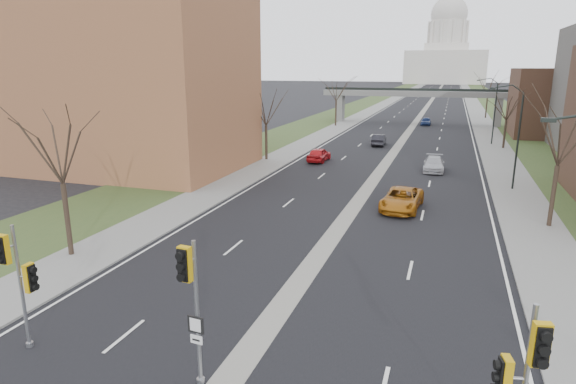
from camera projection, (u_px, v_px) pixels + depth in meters
The scene contains 26 objects.
road_surface at pixel (432, 100), 152.87m from camera, with size 20.00×600.00×0.01m, color black.
median_strip at pixel (432, 100), 152.87m from camera, with size 1.20×600.00×0.02m, color gray.
sidewalk_right at pixel (472, 101), 149.14m from camera, with size 4.00×600.00×0.12m, color gray.
sidewalk_left at pixel (393, 99), 156.57m from camera, with size 4.00×600.00×0.12m, color gray.
grass_verge_right at pixel (493, 101), 147.28m from camera, with size 8.00×600.00×0.10m, color #2A411E.
grass_verge_left at pixel (375, 99), 158.44m from camera, with size 8.00×600.00×0.10m, color #2A411E.
apartment_building at pixel (115, 58), 48.13m from camera, with size 25.00×16.00×22.00m, color #975F3C.
commercial_block_far at pixel (563, 103), 71.45m from camera, with size 14.00×14.00×10.00m, color #4D2F24.
pedestrian_bridge at pixel (416, 97), 87.47m from camera, with size 34.00×3.00×6.45m.
capitol at pixel (446, 53), 304.06m from camera, with size 48.00×42.00×55.75m.
streetlight_mid at pixel (511, 107), 39.53m from camera, with size 2.61×0.20×8.70m.
streetlight_far at pixel (490, 92), 63.36m from camera, with size 2.61×0.20×8.70m.
tree_left_a at pixel (57, 137), 25.03m from camera, with size 7.20×7.20×9.40m.
tree_left_b at pixel (266, 104), 52.64m from camera, with size 6.75×6.75×8.81m.
tree_left_c at pixel (337, 86), 83.61m from camera, with size 7.65×7.65×9.99m.
tree_right_a at pixel (563, 126), 29.81m from camera, with size 7.20×7.20×9.40m.
tree_right_b at pixel (508, 103), 60.28m from camera, with size 6.30×6.30×8.22m.
tree_right_c at pixel (489, 83), 96.64m from camera, with size 7.65×7.65×9.99m.
signal_pole_left at pixel (18, 271), 17.03m from camera, with size 0.84×0.86×4.81m.
signal_pole_median at pixel (191, 290), 14.81m from camera, with size 0.58×0.83×5.03m.
signal_pole_right at pixel (522, 373), 11.30m from camera, with size 1.02×0.82×4.89m.
car_left_near at pixel (319, 154), 53.32m from camera, with size 1.82×4.52×1.54m, color #B31419.
car_left_far at pixel (379, 140), 64.23m from camera, with size 1.56×4.48×1.48m, color black.
car_right_near at pixel (402, 199), 35.29m from camera, with size 2.58×5.59×1.55m, color #A55E11.
car_right_mid at pixel (434, 164), 48.44m from camera, with size 1.99×4.88×1.42m, color #A8A9B0.
car_right_far at pixel (426, 121), 86.88m from camera, with size 1.64×4.08×1.39m, color navy.
Camera 1 is at (6.38, -11.78, 10.16)m, focal length 30.00 mm.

